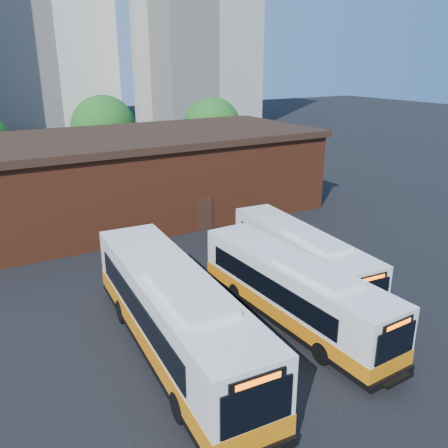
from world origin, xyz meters
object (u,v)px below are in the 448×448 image
bus_mideast (293,293)px  bus_east (301,259)px  bus_midwest (175,318)px  transit_worker (389,342)px

bus_mideast → bus_east: size_ratio=1.04×
bus_midwest → bus_mideast: size_ratio=1.16×
bus_east → bus_mideast: bearing=-129.4°
bus_mideast → bus_east: bus_mideast is taller
bus_midwest → bus_east: bus_midwest is taller
bus_midwest → bus_mideast: bus_midwest is taller
bus_midwest → transit_worker: 8.81m
bus_midwest → bus_east: bearing=20.7°
bus_midwest → bus_mideast: 5.86m
bus_mideast → bus_east: 4.26m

